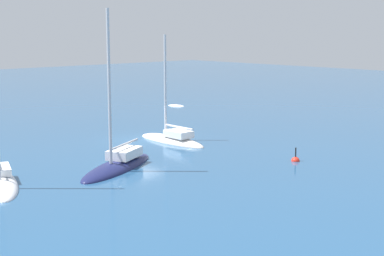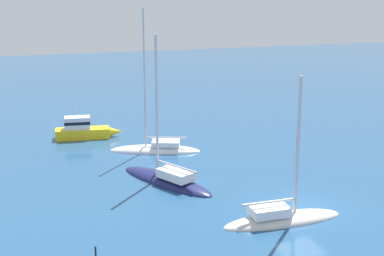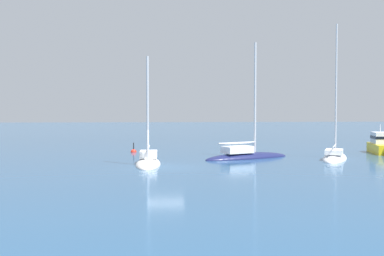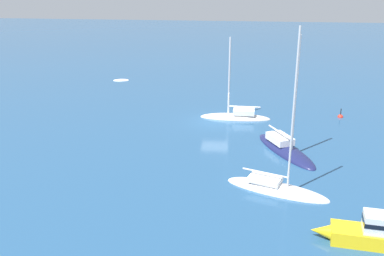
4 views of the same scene
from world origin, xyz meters
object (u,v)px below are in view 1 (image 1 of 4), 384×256
(yacht, at_px, (118,165))
(channel_buoy, at_px, (295,161))
(yacht_1, at_px, (172,140))
(dinghy, at_px, (176,106))

(yacht, relative_size, channel_buoy, 8.68)
(yacht, xyz_separation_m, yacht_1, (-7.68, -3.96, -0.02))
(yacht_1, bearing_deg, channel_buoy, -170.56)
(yacht, bearing_deg, yacht_1, -179.31)
(dinghy, distance_m, channel_buoy, 27.40)
(dinghy, relative_size, channel_buoy, 1.93)
(yacht, height_order, dinghy, yacht)
(yacht, distance_m, yacht_1, 8.64)
(dinghy, xyz_separation_m, channel_buoy, (12.05, 24.61, 0.01))
(channel_buoy, bearing_deg, yacht_1, -82.11)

